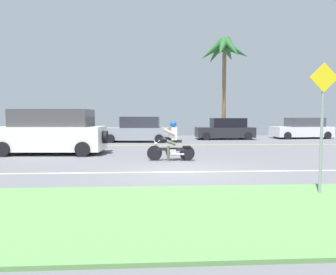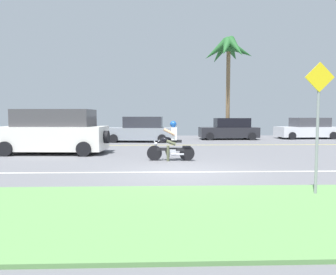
% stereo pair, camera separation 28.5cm
% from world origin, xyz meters
% --- Properties ---
extents(ground, '(56.00, 30.00, 0.04)m').
position_xyz_m(ground, '(0.00, 3.00, -0.02)').
color(ground, slate).
extents(grass_median, '(56.00, 3.80, 0.06)m').
position_xyz_m(grass_median, '(0.00, -4.10, 0.03)').
color(grass_median, '#5B8C4C').
rests_on(grass_median, ground).
extents(lane_line_near, '(50.40, 0.12, 0.01)m').
position_xyz_m(lane_line_near, '(0.00, -0.07, 0.00)').
color(lane_line_near, silver).
rests_on(lane_line_near, ground).
extents(lane_line_far, '(50.40, 0.12, 0.01)m').
position_xyz_m(lane_line_far, '(0.00, 8.82, 0.00)').
color(lane_line_far, yellow).
rests_on(lane_line_far, ground).
extents(motorcyclist, '(1.84, 0.60, 1.54)m').
position_xyz_m(motorcyclist, '(-0.20, 2.38, 0.65)').
color(motorcyclist, black).
rests_on(motorcyclist, ground).
extents(suv_nearby, '(4.98, 2.46, 2.03)m').
position_xyz_m(suv_nearby, '(-5.49, 4.86, 0.98)').
color(suv_nearby, white).
rests_on(suv_nearby, ground).
extents(parked_car_0, '(3.81, 2.17, 1.67)m').
position_xyz_m(parked_car_0, '(-7.35, 11.14, 0.77)').
color(parked_car_0, '#232328').
rests_on(parked_car_0, ground).
extents(parked_car_1, '(4.50, 2.14, 1.70)m').
position_xyz_m(parked_car_1, '(-1.88, 11.29, 0.79)').
color(parked_car_1, '#8C939E').
rests_on(parked_car_1, ground).
extents(parked_car_2, '(4.29, 1.98, 1.59)m').
position_xyz_m(parked_car_2, '(4.64, 13.38, 0.74)').
color(parked_car_2, '#232328').
rests_on(parked_car_2, ground).
extents(parked_car_3, '(4.61, 2.28, 1.62)m').
position_xyz_m(parked_car_3, '(10.86, 13.95, 0.75)').
color(parked_car_3, silver).
rests_on(parked_car_3, ground).
extents(palm_tree_0, '(4.16, 3.96, 7.89)m').
position_xyz_m(palm_tree_0, '(4.82, 14.79, 6.64)').
color(palm_tree_0, brown).
rests_on(palm_tree_0, ground).
extents(street_sign, '(0.62, 0.06, 2.83)m').
position_xyz_m(street_sign, '(2.67, -3.01, 1.71)').
color(street_sign, gray).
rests_on(street_sign, ground).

